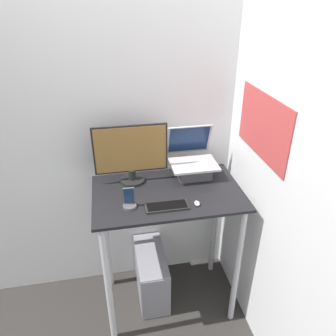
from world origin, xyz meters
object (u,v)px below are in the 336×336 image
laptop (193,164)px  cell_phone (129,202)px  keyboard (167,206)px  mouse (197,203)px  monitor (131,155)px  computer_tower (151,274)px

laptop → cell_phone: 0.58m
keyboard → mouse: 0.19m
keyboard → laptop: bearing=54.8°
monitor → keyboard: (0.18, -0.35, -0.20)m
monitor → cell_phone: (-0.05, -0.31, -0.17)m
keyboard → cell_phone: bearing=168.1°
monitor → mouse: monitor is taller
laptop → mouse: (-0.07, -0.38, -0.07)m
mouse → keyboard: bearing=177.2°
laptop → mouse: laptop is taller
monitor → mouse: size_ratio=9.65×
cell_phone → mouse: bearing=-7.8°
laptop → monitor: 0.45m
cell_phone → keyboard: bearing=-11.9°
cell_phone → laptop: bearing=33.5°
computer_tower → mouse: bearing=-46.4°
laptop → mouse: size_ratio=6.56×
mouse → computer_tower: bearing=133.6°
laptop → computer_tower: size_ratio=0.65×
mouse → computer_tower: mouse is taller
mouse → cell_phone: bearing=172.2°
monitor → cell_phone: monitor is taller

